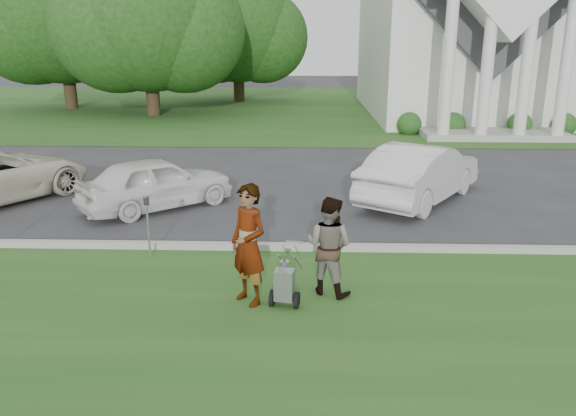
{
  "coord_description": "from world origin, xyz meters",
  "views": [
    {
      "loc": [
        0.77,
        -10.2,
        4.13
      ],
      "look_at": [
        0.44,
        0.0,
        1.08
      ],
      "focal_mm": 35.0,
      "sensor_mm": 36.0,
      "label": 1
    }
  ],
  "objects_px": {
    "person_right": "(329,247)",
    "tree_far": "(62,13)",
    "church": "(455,6)",
    "tree_left": "(148,22)",
    "car_b": "(157,183)",
    "parking_meter_near": "(148,220)",
    "tree_back": "(237,31)",
    "car_d": "(420,173)",
    "striping_cart": "(285,286)",
    "person_left": "(248,246)"
  },
  "relations": [
    {
      "from": "tree_far",
      "to": "person_right",
      "type": "height_order",
      "value": "tree_far"
    },
    {
      "from": "person_right",
      "to": "parking_meter_near",
      "type": "bearing_deg",
      "value": 5.2
    },
    {
      "from": "church",
      "to": "tree_left",
      "type": "height_order",
      "value": "church"
    },
    {
      "from": "church",
      "to": "car_b",
      "type": "relative_size",
      "value": 6.14
    },
    {
      "from": "church",
      "to": "tree_far",
      "type": "bearing_deg",
      "value": 175.34
    },
    {
      "from": "parking_meter_near",
      "to": "tree_back",
      "type": "bearing_deg",
      "value": 93.29
    },
    {
      "from": "car_d",
      "to": "striping_cart",
      "type": "bearing_deg",
      "value": 96.14
    },
    {
      "from": "church",
      "to": "tree_far",
      "type": "distance_m",
      "value": 23.09
    },
    {
      "from": "striping_cart",
      "to": "person_left",
      "type": "bearing_deg",
      "value": 177.1
    },
    {
      "from": "car_b",
      "to": "car_d",
      "type": "xyz_separation_m",
      "value": [
        6.83,
        0.92,
        0.1
      ]
    },
    {
      "from": "car_b",
      "to": "person_right",
      "type": "bearing_deg",
      "value": 179.48
    },
    {
      "from": "person_right",
      "to": "car_b",
      "type": "relative_size",
      "value": 0.43
    },
    {
      "from": "parking_meter_near",
      "to": "tree_far",
      "type": "bearing_deg",
      "value": 115.17
    },
    {
      "from": "tree_far",
      "to": "car_d",
      "type": "bearing_deg",
      "value": -49.1
    },
    {
      "from": "parking_meter_near",
      "to": "car_d",
      "type": "distance_m",
      "value": 7.5
    },
    {
      "from": "striping_cart",
      "to": "car_d",
      "type": "height_order",
      "value": "car_d"
    },
    {
      "from": "striping_cart",
      "to": "car_b",
      "type": "bearing_deg",
      "value": 132.85
    },
    {
      "from": "church",
      "to": "tree_far",
      "type": "relative_size",
      "value": 2.07
    },
    {
      "from": "tree_far",
      "to": "tree_back",
      "type": "height_order",
      "value": "tree_far"
    },
    {
      "from": "person_left",
      "to": "parking_meter_near",
      "type": "height_order",
      "value": "person_left"
    },
    {
      "from": "tree_left",
      "to": "car_b",
      "type": "bearing_deg",
      "value": -74.89
    },
    {
      "from": "tree_back",
      "to": "person_right",
      "type": "xyz_separation_m",
      "value": [
        5.18,
        -31.43,
        -3.88
      ]
    },
    {
      "from": "tree_back",
      "to": "tree_left",
      "type": "bearing_deg",
      "value": -116.57
    },
    {
      "from": "parking_meter_near",
      "to": "car_d",
      "type": "relative_size",
      "value": 0.27
    },
    {
      "from": "tree_back",
      "to": "car_b",
      "type": "distance_m",
      "value": 26.83
    },
    {
      "from": "church",
      "to": "car_b",
      "type": "height_order",
      "value": "church"
    },
    {
      "from": "tree_far",
      "to": "striping_cart",
      "type": "distance_m",
      "value": 31.06
    },
    {
      "from": "church",
      "to": "person_right",
      "type": "bearing_deg",
      "value": -107.69
    },
    {
      "from": "tree_far",
      "to": "striping_cart",
      "type": "relative_size",
      "value": 11.95
    },
    {
      "from": "person_right",
      "to": "tree_left",
      "type": "bearing_deg",
      "value": -40.16
    },
    {
      "from": "person_left",
      "to": "tree_left",
      "type": "bearing_deg",
      "value": 152.1
    },
    {
      "from": "car_d",
      "to": "parking_meter_near",
      "type": "bearing_deg",
      "value": 69.49
    },
    {
      "from": "tree_far",
      "to": "tree_back",
      "type": "relative_size",
      "value": 1.21
    },
    {
      "from": "tree_left",
      "to": "tree_far",
      "type": "height_order",
      "value": "tree_far"
    },
    {
      "from": "striping_cart",
      "to": "car_d",
      "type": "xyz_separation_m",
      "value": [
        3.36,
        6.39,
        0.4
      ]
    },
    {
      "from": "church",
      "to": "person_left",
      "type": "xyz_separation_m",
      "value": [
        -9.13,
        -24.95,
        -4.95
      ]
    },
    {
      "from": "person_right",
      "to": "car_b",
      "type": "distance_m",
      "value": 6.47
    },
    {
      "from": "tree_left",
      "to": "parking_meter_near",
      "type": "bearing_deg",
      "value": -75.38
    },
    {
      "from": "tree_left",
      "to": "person_left",
      "type": "distance_m",
      "value": 25.43
    },
    {
      "from": "tree_left",
      "to": "car_d",
      "type": "height_order",
      "value": "tree_left"
    },
    {
      "from": "tree_far",
      "to": "person_right",
      "type": "bearing_deg",
      "value": -60.13
    },
    {
      "from": "church",
      "to": "parking_meter_near",
      "type": "bearing_deg",
      "value": -116.07
    },
    {
      "from": "tree_back",
      "to": "striping_cart",
      "type": "distance_m",
      "value": 32.57
    },
    {
      "from": "church",
      "to": "car_b",
      "type": "distance_m",
      "value": 23.61
    },
    {
      "from": "car_d",
      "to": "tree_far",
      "type": "bearing_deg",
      "value": -15.21
    },
    {
      "from": "church",
      "to": "tree_back",
      "type": "xyz_separation_m",
      "value": [
        -13.01,
        6.87,
        -1.21
      ]
    },
    {
      "from": "tree_far",
      "to": "striping_cart",
      "type": "xyz_separation_m",
      "value": [
        14.46,
        -26.97,
        -5.32
      ]
    },
    {
      "from": "parking_meter_near",
      "to": "car_d",
      "type": "xyz_separation_m",
      "value": [
        6.1,
        4.37,
        -0.03
      ]
    },
    {
      "from": "church",
      "to": "tree_back",
      "type": "relative_size",
      "value": 2.51
    },
    {
      "from": "person_right",
      "to": "tree_far",
      "type": "bearing_deg",
      "value": -31.68
    }
  ]
}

